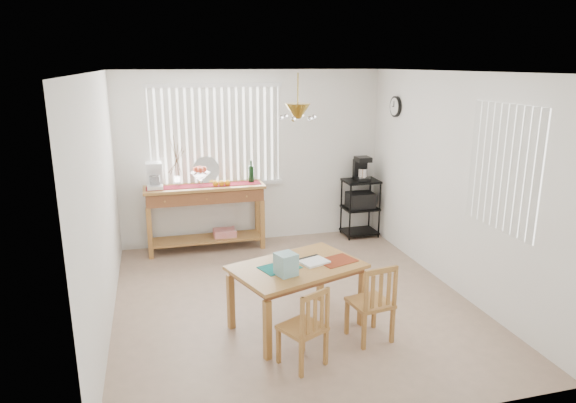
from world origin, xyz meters
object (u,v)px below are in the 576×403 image
object	(u,v)px
sideboard	(206,202)
chair_left	(305,328)
dining_table	(297,272)
chair_right	(372,303)
cart_items	(361,169)
wire_cart	(360,202)

from	to	relation	value
sideboard	chair_left	size ratio (longest dim) A/B	2.23
sideboard	dining_table	xyz separation A→B (m)	(0.65, -2.58, -0.12)
dining_table	chair_right	size ratio (longest dim) A/B	1.80
sideboard	cart_items	distance (m)	2.46
sideboard	cart_items	xyz separation A→B (m)	(2.43, 0.02, 0.36)
wire_cart	dining_table	world-z (taller)	wire_cart
dining_table	chair_right	world-z (taller)	chair_right
sideboard	chair_left	xyz separation A→B (m)	(0.52, -3.30, -0.35)
wire_cart	chair_left	xyz separation A→B (m)	(-1.91, -3.31, -0.17)
dining_table	cart_items	bearing A→B (deg)	55.58
wire_cart	chair_left	bearing A→B (deg)	-119.98
sideboard	wire_cart	world-z (taller)	sideboard
sideboard	chair_right	size ratio (longest dim) A/B	2.10
chair_right	dining_table	bearing A→B (deg)	144.28
sideboard	cart_items	bearing A→B (deg)	0.42
sideboard	cart_items	size ratio (longest dim) A/B	4.59
chair_right	cart_items	bearing A→B (deg)	69.55
wire_cart	chair_right	distance (m)	3.26
chair_left	chair_right	size ratio (longest dim) A/B	0.94
chair_left	chair_right	bearing A→B (deg)	18.76
sideboard	chair_right	bearing A→B (deg)	-67.00
wire_cart	cart_items	distance (m)	0.54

